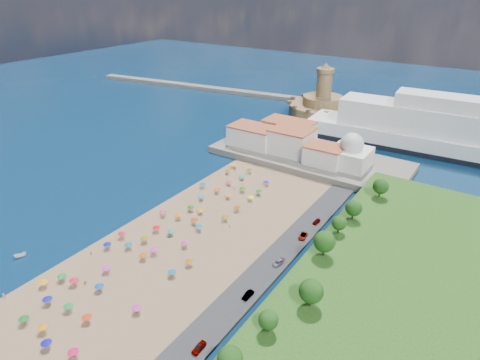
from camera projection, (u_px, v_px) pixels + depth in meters
The scene contains 12 objects.
ground at pixel (190, 225), 137.40m from camera, with size 700.00×700.00×0.00m, color #071938.
terrace at pixel (308, 157), 185.89m from camera, with size 90.00×36.00×3.00m, color #59544C.
jetty at pixel (299, 129), 222.99m from camera, with size 18.00×70.00×2.40m, color #59544C.
breakwater at pixel (210, 88), 305.34m from camera, with size 200.00×7.00×2.60m, color #59544C.
waterfront_buildings at pixel (285, 139), 190.04m from camera, with size 57.00×29.00×11.00m.
domed_building at pixel (351, 153), 171.07m from camera, with size 16.00×16.00×15.00m.
fortress at pixel (322, 106), 242.81m from camera, with size 40.00×40.00×32.40m.
cruise_ship at pixel (473, 138), 185.13m from camera, with size 156.52×32.19×33.97m.
beach_parasols at pixel (163, 234), 128.70m from camera, with size 32.42×114.87×2.20m.
beachgoers at pixel (186, 218), 139.13m from camera, with size 30.93×100.44×1.89m.
parked_cars at pixel (276, 264), 116.14m from camera, with size 2.83×67.24×1.38m.
hillside_trees at pixel (320, 255), 105.83m from camera, with size 13.71×106.43×7.74m.
Camera 1 is at (79.19, -86.57, 75.16)m, focal length 30.00 mm.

